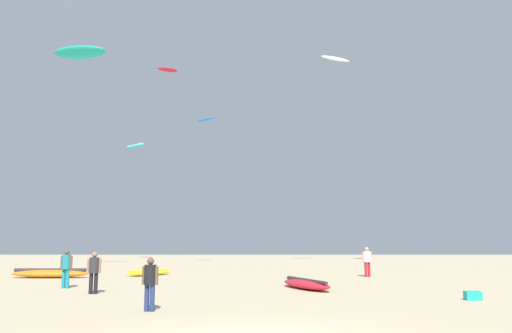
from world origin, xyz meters
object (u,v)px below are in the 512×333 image
(person_left, at_px, (64,266))
(kite_grounded_far, at_px, (48,273))
(kite_aloft_1, at_px, (334,59))
(kite_aloft_3, at_px, (133,146))
(kite_aloft_2, at_px, (165,70))
(kite_aloft_0, at_px, (204,119))
(cooler_box, at_px, (470,296))
(kite_grounded_near, at_px, (304,284))
(kite_grounded_mid, at_px, (147,273))
(person_right, at_px, (92,269))
(person_midground, at_px, (365,259))
(kite_aloft_5, at_px, (78,52))
(person_foreground, at_px, (148,280))

(person_left, bearing_deg, kite_grounded_far, -141.45)
(kite_aloft_1, distance_m, kite_aloft_3, 22.64)
(kite_aloft_2, bearing_deg, kite_aloft_0, -58.81)
(cooler_box, relative_size, kite_aloft_3, 0.20)
(cooler_box, height_order, kite_aloft_1, kite_aloft_1)
(person_left, distance_m, kite_grounded_near, 10.85)
(kite_grounded_mid, height_order, kite_aloft_3, kite_aloft_3)
(person_left, xyz_separation_m, kite_grounded_far, (-3.21, 6.11, -0.76))
(kite_grounded_far, bearing_deg, cooler_box, -27.95)
(person_right, relative_size, kite_aloft_3, 0.61)
(person_midground, distance_m, cooler_box, 11.29)
(person_right, distance_m, kite_grounded_far, 9.89)
(kite_aloft_0, bearing_deg, kite_aloft_5, -143.80)
(kite_grounded_mid, bearing_deg, kite_grounded_far, -162.67)
(person_foreground, bearing_deg, kite_grounded_near, 156.47)
(cooler_box, bearing_deg, kite_aloft_3, 122.30)
(person_right, bearing_deg, kite_grounded_far, -158.48)
(person_left, relative_size, kite_aloft_5, 0.42)
(person_midground, bearing_deg, kite_aloft_5, -113.45)
(kite_aloft_3, bearing_deg, cooler_box, -57.70)
(kite_grounded_near, height_order, kite_aloft_1, kite_aloft_1)
(person_right, xyz_separation_m, kite_aloft_3, (-6.14, 30.54, 10.91))
(person_foreground, bearing_deg, person_right, -130.71)
(kite_aloft_2, distance_m, kite_aloft_5, 15.71)
(person_left, xyz_separation_m, kite_aloft_0, (4.20, 19.13, 11.51))
(kite_grounded_mid, bearing_deg, person_left, -105.19)
(person_foreground, relative_size, kite_aloft_0, 0.78)
(person_midground, distance_m, kite_grounded_near, 8.37)
(person_foreground, xyz_separation_m, kite_aloft_0, (-1.11, 26.27, 11.57))
(person_foreground, height_order, person_left, person_left)
(person_right, relative_size, kite_aloft_5, 0.40)
(kite_grounded_near, bearing_deg, cooler_box, -35.81)
(kite_grounded_near, bearing_deg, kite_grounded_mid, 137.32)
(person_foreground, distance_m, kite_aloft_1, 33.17)
(kite_grounded_mid, bearing_deg, person_foreground, -77.87)
(person_right, height_order, kite_grounded_far, person_right)
(person_foreground, relative_size, person_left, 0.94)
(person_midground, height_order, person_left, person_midground)
(kite_aloft_2, bearing_deg, person_midground, -52.16)
(kite_aloft_2, relative_size, kite_aloft_5, 0.53)
(person_left, height_order, kite_grounded_far, person_left)
(person_left, distance_m, kite_grounded_far, 6.95)
(person_left, distance_m, kite_aloft_0, 22.72)
(kite_grounded_near, height_order, kite_aloft_2, kite_aloft_2)
(person_foreground, bearing_deg, cooler_box, 119.24)
(kite_grounded_near, height_order, kite_aloft_3, kite_aloft_3)
(person_right, xyz_separation_m, kite_grounded_far, (-5.21, 8.37, -0.73))
(person_foreground, distance_m, kite_grounded_mid, 15.28)
(person_midground, height_order, kite_aloft_3, kite_aloft_3)
(cooler_box, bearing_deg, person_foreground, -165.82)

